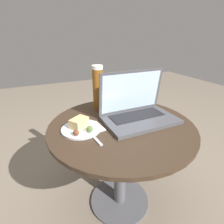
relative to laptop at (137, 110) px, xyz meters
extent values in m
plane|color=#726656|center=(-0.10, -0.02, -0.58)|extent=(6.00, 6.00, 0.00)
cylinder|color=#515156|center=(-0.10, -0.02, -0.57)|extent=(0.34, 0.34, 0.01)
cylinder|color=#515156|center=(-0.10, -0.02, -0.31)|extent=(0.07, 0.07, 0.50)
cylinder|color=#38281C|center=(-0.10, -0.02, -0.06)|extent=(0.70, 0.70, 0.02)
cube|color=white|center=(-0.27, 0.00, -0.05)|extent=(0.15, 0.12, 0.00)
cube|color=#47474C|center=(0.00, -0.03, -0.04)|extent=(0.36, 0.22, 0.02)
cube|color=black|center=(0.00, 0.00, -0.03)|extent=(0.28, 0.11, 0.00)
cube|color=#47474C|center=(0.00, 0.06, 0.08)|extent=(0.35, 0.03, 0.22)
cube|color=silver|center=(0.00, 0.06, 0.08)|extent=(0.33, 0.02, 0.20)
cylinder|color=brown|center=(-0.13, 0.21, 0.06)|extent=(0.06, 0.06, 0.23)
cylinder|color=white|center=(-0.13, 0.21, 0.19)|extent=(0.06, 0.06, 0.02)
cylinder|color=silver|center=(-0.29, 0.01, -0.04)|extent=(0.18, 0.18, 0.01)
cube|color=#DBB775|center=(-0.29, 0.02, -0.02)|extent=(0.09, 0.09, 0.04)
sphere|color=#4C6B33|center=(-0.26, -0.04, -0.03)|extent=(0.03, 0.03, 0.03)
sphere|color=brown|center=(-0.32, -0.04, -0.03)|extent=(0.03, 0.03, 0.03)
cube|color=#B2B2B7|center=(-0.26, -0.09, -0.05)|extent=(0.03, 0.13, 0.00)
cube|color=#B2B2B7|center=(-0.27, 0.00, -0.05)|extent=(0.03, 0.06, 0.00)
camera|label=1|loc=(-0.45, -0.68, 0.35)|focal=28.00mm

